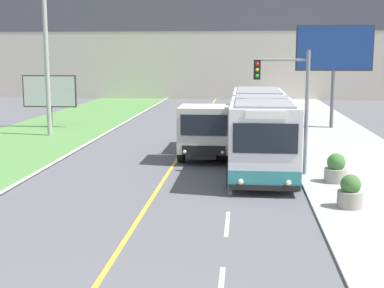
% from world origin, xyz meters
% --- Properties ---
extents(apartment_block_background, '(80.00, 8.04, 21.91)m').
position_xyz_m(apartment_block_background, '(0.00, 57.42, 10.96)').
color(apartment_block_background, beige).
rests_on(apartment_block_background, ground_plane).
extents(city_bus, '(2.72, 12.87, 3.23)m').
position_xyz_m(city_bus, '(3.96, 17.18, 1.64)').
color(city_bus, silver).
rests_on(city_bus, ground_plane).
extents(dump_truck, '(2.56, 6.81, 2.65)m').
position_xyz_m(dump_truck, '(1.43, 17.99, 1.34)').
color(dump_truck, black).
rests_on(dump_truck, ground_plane).
extents(utility_pole_far, '(1.80, 0.28, 11.07)m').
position_xyz_m(utility_pole_far, '(-8.92, 24.52, 5.59)').
color(utility_pole_far, '#9E9E99').
rests_on(utility_pole_far, ground_plane).
extents(traffic_light_mast, '(2.28, 0.32, 5.22)m').
position_xyz_m(traffic_light_mast, '(5.08, 14.52, 3.35)').
color(traffic_light_mast, slate).
rests_on(traffic_light_mast, ground_plane).
extents(billboard_large, '(5.12, 0.24, 6.99)m').
position_xyz_m(billboard_large, '(9.22, 29.44, 5.25)').
color(billboard_large, '#59595B').
rests_on(billboard_large, ground_plane).
extents(billboard_small, '(3.78, 0.24, 3.64)m').
position_xyz_m(billboard_small, '(-10.19, 28.21, 2.46)').
color(billboard_small, '#59595B').
rests_on(billboard_small, ground_plane).
extents(planter_round_near, '(0.83, 0.83, 1.10)m').
position_xyz_m(planter_round_near, '(6.70, 9.63, 0.57)').
color(planter_round_near, gray).
rests_on(planter_round_near, sidewalk_right).
extents(planter_round_second, '(0.89, 0.89, 1.14)m').
position_xyz_m(planter_round_second, '(6.83, 13.22, 0.59)').
color(planter_round_second, gray).
rests_on(planter_round_second, sidewalk_right).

